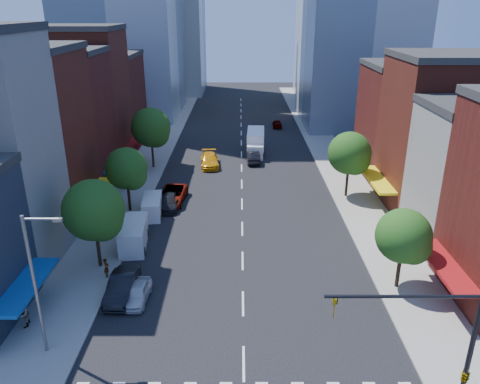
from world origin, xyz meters
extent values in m
plane|color=black|center=(0.00, 0.00, 0.00)|extent=(220.00, 220.00, 0.00)
cube|color=gray|center=(-12.50, 40.00, 0.07)|extent=(5.00, 120.00, 0.15)
cube|color=gray|center=(12.50, 40.00, 0.07)|extent=(5.00, 120.00, 0.15)
cube|color=#591E15|center=(-21.00, 20.50, 8.00)|extent=(12.00, 9.00, 16.00)
cube|color=#501614|center=(-21.00, 29.00, 7.50)|extent=(12.00, 8.00, 15.00)
cube|color=#591E15|center=(-21.00, 37.50, 8.50)|extent=(12.00, 9.00, 17.00)
cube|color=#501614|center=(-21.00, 47.00, 6.50)|extent=(12.00, 10.00, 13.00)
cube|color=#591E15|center=(21.00, 24.00, 7.50)|extent=(12.00, 10.00, 15.00)
cube|color=#501614|center=(21.00, 34.00, 6.50)|extent=(12.00, 10.00, 13.00)
cylinder|color=black|center=(10.50, -4.50, 4.15)|extent=(0.24, 0.24, 8.00)
cylinder|color=black|center=(7.00, -4.50, 7.75)|extent=(7.00, 0.16, 0.16)
imported|color=gold|center=(4.00, -4.50, 7.15)|extent=(0.22, 0.18, 1.10)
imported|color=gold|center=(10.50, -4.50, 3.35)|extent=(0.48, 2.24, 0.90)
cylinder|color=slate|center=(-12.00, 1.00, 4.65)|extent=(0.20, 0.20, 9.00)
cylinder|color=slate|center=(-11.00, 1.00, 8.95)|extent=(2.00, 0.14, 0.14)
cube|color=slate|center=(-10.10, 1.00, 8.90)|extent=(0.50, 0.25, 0.18)
cylinder|color=black|center=(-11.50, 11.00, 2.11)|extent=(0.28, 0.28, 3.92)
sphere|color=#144513|center=(-11.50, 11.00, 5.05)|extent=(4.80, 4.80, 4.80)
sphere|color=#144513|center=(-10.90, 10.70, 4.35)|extent=(3.36, 3.36, 3.36)
cylinder|color=black|center=(-11.50, 22.00, 1.97)|extent=(0.28, 0.28, 3.64)
sphere|color=#144513|center=(-11.50, 22.00, 4.70)|extent=(4.20, 4.20, 4.20)
sphere|color=#144513|center=(-10.90, 21.70, 4.05)|extent=(2.94, 2.94, 2.94)
cylinder|color=black|center=(-11.50, 36.00, 2.25)|extent=(0.28, 0.28, 4.20)
sphere|color=#144513|center=(-11.50, 36.00, 5.40)|extent=(5.00, 5.00, 5.00)
sphere|color=#144513|center=(-10.90, 35.70, 4.65)|extent=(3.50, 3.50, 3.50)
cylinder|color=black|center=(11.50, 8.00, 1.83)|extent=(0.28, 0.28, 3.36)
sphere|color=#144513|center=(11.50, 8.00, 4.35)|extent=(4.00, 4.00, 4.00)
sphere|color=#144513|center=(12.10, 7.70, 3.75)|extent=(2.80, 2.80, 2.80)
cylinder|color=black|center=(11.50, 26.00, 2.11)|extent=(0.28, 0.28, 3.92)
sphere|color=#144513|center=(11.50, 26.00, 5.05)|extent=(4.60, 4.60, 4.60)
sphere|color=#144513|center=(12.10, 25.70, 4.35)|extent=(3.22, 3.22, 3.22)
imported|color=silver|center=(-7.51, 6.36, 0.64)|extent=(1.69, 3.83, 1.28)
imported|color=black|center=(-8.75, 6.93, 0.81)|extent=(1.84, 4.97, 1.62)
imported|color=#999999|center=(-7.50, 24.51, 0.80)|extent=(3.08, 5.97, 1.61)
imported|color=black|center=(-7.63, 23.01, 0.69)|extent=(2.13, 4.82, 1.38)
cube|color=silver|center=(-9.50, 14.58, 1.09)|extent=(2.62, 5.39, 2.18)
cube|color=black|center=(-9.29, 12.61, 1.40)|extent=(2.02, 1.24, 0.94)
cylinder|color=black|center=(-10.24, 12.72, 0.36)|extent=(0.34, 0.81, 0.79)
cylinder|color=black|center=(-8.38, 12.92, 0.36)|extent=(0.34, 0.81, 0.79)
cylinder|color=black|center=(-10.62, 16.24, 0.36)|extent=(0.34, 0.81, 0.79)
cylinder|color=black|center=(-8.76, 16.44, 0.36)|extent=(0.34, 0.81, 0.79)
cube|color=silver|center=(-9.03, 21.16, 0.93)|extent=(2.23, 4.59, 1.86)
cube|color=black|center=(-8.86, 19.48, 1.20)|extent=(1.72, 1.05, 0.80)
cylinder|color=black|center=(-9.67, 19.58, 0.31)|extent=(0.29, 0.69, 0.67)
cylinder|color=black|center=(-8.08, 19.74, 0.31)|extent=(0.29, 0.69, 0.67)
cylinder|color=black|center=(-9.98, 22.58, 0.31)|extent=(0.29, 0.69, 0.67)
cylinder|color=black|center=(-8.40, 22.74, 0.31)|extent=(0.29, 0.69, 0.67)
imported|color=orange|center=(-4.20, 36.76, 0.81)|extent=(2.79, 5.79, 1.62)
imported|color=black|center=(1.50, 38.48, 0.78)|extent=(1.98, 4.82, 1.55)
imported|color=#999999|center=(6.31, 58.16, 0.64)|extent=(1.58, 3.80, 1.29)
cube|color=white|center=(2.05, 43.18, 1.58)|extent=(2.67, 6.51, 3.15)
cube|color=white|center=(1.87, 39.44, 1.08)|extent=(2.25, 1.88, 1.97)
cylinder|color=black|center=(0.82, 40.28, 0.44)|extent=(0.34, 0.90, 0.89)
cylinder|color=black|center=(2.99, 40.18, 0.44)|extent=(0.34, 0.90, 0.89)
cylinder|color=black|center=(1.04, 44.71, 0.44)|extent=(0.34, 0.90, 0.89)
cylinder|color=black|center=(3.20, 44.61, 0.44)|extent=(0.34, 0.90, 0.89)
imported|color=#999999|center=(-10.50, 9.34, 0.93)|extent=(0.41, 0.59, 1.55)
imported|color=#999999|center=(-14.29, 3.29, 1.10)|extent=(0.88, 1.05, 1.90)
camera|label=1|loc=(-0.22, -21.92, 19.63)|focal=35.00mm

